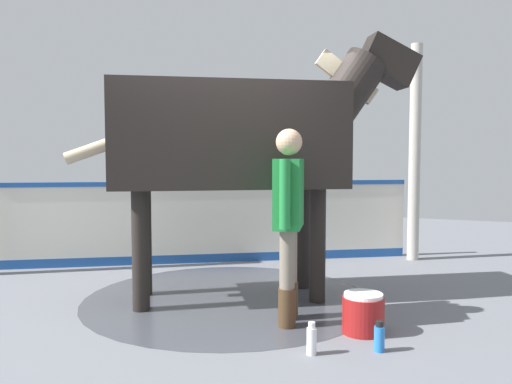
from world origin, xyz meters
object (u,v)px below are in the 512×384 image
Objects in this scene: handler at (289,212)px; bottle_spray at (379,338)px; wash_bucket at (363,313)px; horse at (239,137)px; bottle_shampoo at (312,340)px.

handler reaches higher than bottle_spray.
handler reaches higher than wash_bucket.
horse is 2.22m from bottle_shampoo.
horse is 13.91× the size of bottle_spray.
wash_bucket reaches higher than bottle_spray.
bottle_shampoo is 0.51m from bottle_spray.
bottle_spray is at bearing 144.10° from handler.
handler is 1.12m from bottle_shampoo.
horse is 1.89× the size of handler.
horse reaches higher than wash_bucket.
bottle_shampoo is (0.27, 0.60, -0.05)m from wash_bucket.
horse is at bearing -50.35° from handler.
horse is 13.23× the size of bottle_shampoo.
horse is 2.37m from bottle_spray.
wash_bucket is at bearing -54.37° from horse.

